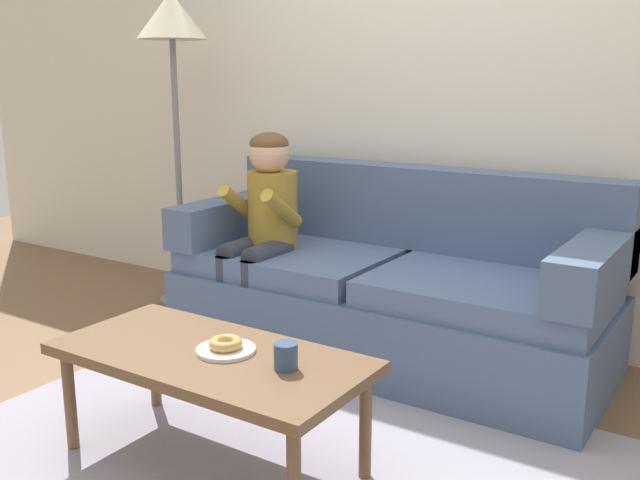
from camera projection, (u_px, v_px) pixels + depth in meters
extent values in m
plane|color=brown|center=(312.00, 425.00, 2.88)|extent=(10.00, 10.00, 0.00)
cube|color=silver|center=(460.00, 72.00, 3.70)|extent=(8.00, 0.10, 2.80)
cube|color=#9993A3|center=(275.00, 450.00, 2.67)|extent=(2.43, 1.64, 0.01)
cube|color=slate|center=(386.00, 321.00, 3.54)|extent=(2.13, 0.90, 0.38)
cube|color=slate|center=(292.00, 259.00, 3.72)|extent=(1.02, 0.74, 0.12)
cube|color=slate|center=(488.00, 292.00, 3.15)|extent=(1.02, 0.74, 0.12)
cube|color=slate|center=(419.00, 207.00, 3.70)|extent=(2.13, 0.20, 0.42)
cube|color=slate|center=(234.00, 217.00, 3.95)|extent=(0.20, 0.90, 0.22)
cube|color=slate|center=(595.00, 267.00, 2.93)|extent=(0.20, 0.90, 0.22)
cube|color=brown|center=(210.00, 357.00, 2.49)|extent=(1.14, 0.55, 0.04)
cylinder|color=brown|center=(70.00, 402.00, 2.64)|extent=(0.04, 0.04, 0.40)
cylinder|color=brown|center=(155.00, 364.00, 2.99)|extent=(0.04, 0.04, 0.40)
cylinder|color=brown|center=(365.00, 427.00, 2.45)|extent=(0.04, 0.04, 0.40)
cylinder|color=olive|center=(273.00, 210.00, 3.69)|extent=(0.26, 0.26, 0.40)
sphere|color=#DBAD89|center=(269.00, 153.00, 3.61)|extent=(0.21, 0.21, 0.21)
ellipsoid|color=brown|center=(269.00, 144.00, 3.60)|extent=(0.20, 0.20, 0.12)
cylinder|color=#333847|center=(243.00, 249.00, 3.65)|extent=(0.11, 0.30, 0.11)
cylinder|color=#333847|center=(226.00, 299.00, 3.58)|extent=(0.09, 0.09, 0.44)
cube|color=black|center=(221.00, 348.00, 3.60)|extent=(0.10, 0.20, 0.06)
cylinder|color=olive|center=(239.00, 203.00, 3.67)|extent=(0.07, 0.29, 0.23)
cylinder|color=#333847|center=(268.00, 253.00, 3.57)|extent=(0.11, 0.30, 0.11)
cylinder|color=#333847|center=(250.00, 304.00, 3.50)|extent=(0.09, 0.09, 0.44)
cube|color=black|center=(245.00, 355.00, 3.51)|extent=(0.10, 0.20, 0.06)
cylinder|color=olive|center=(282.00, 209.00, 3.53)|extent=(0.07, 0.29, 0.23)
cylinder|color=white|center=(226.00, 350.00, 2.49)|extent=(0.21, 0.21, 0.01)
torus|color=tan|center=(226.00, 343.00, 2.48)|extent=(0.17, 0.17, 0.04)
cylinder|color=#334C72|center=(286.00, 356.00, 2.33)|extent=(0.08, 0.08, 0.09)
cylinder|color=slate|center=(184.00, 300.00, 4.43)|extent=(0.30, 0.30, 0.03)
cylinder|color=slate|center=(178.00, 170.00, 4.24)|extent=(0.04, 0.04, 1.60)
cone|color=beige|center=(171.00, 16.00, 4.04)|extent=(0.40, 0.40, 0.26)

